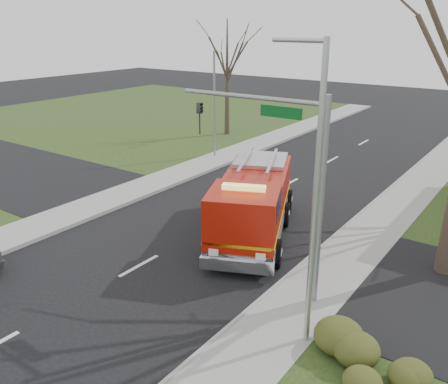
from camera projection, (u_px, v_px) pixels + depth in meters
The scene contains 9 objects.
ground at pixel (139, 266), 17.93m from camera, with size 120.00×120.00×0.00m, color black.
sidewalk_right at pixel (283, 321), 14.52m from camera, with size 2.40×80.00×0.15m, color gray.
sidewalk_left at pixel (40, 226), 21.29m from camera, with size 2.40×80.00×0.15m, color gray.
hedge_corner at pixel (362, 361), 12.05m from camera, with size 2.80×2.00×0.90m, color #333B15.
bare_tree_left at pixel (227, 65), 36.84m from camera, with size 4.50×4.50×9.00m.
traffic_signal_mast at pixel (285, 159), 14.64m from camera, with size 5.29×0.18×6.80m.
streetlight_pole at pixel (314, 194), 12.11m from camera, with size 1.48×0.16×8.40m.
utility_pole_far at pixel (214, 106), 31.19m from camera, with size 0.14×0.14×7.00m, color gray.
fire_engine at pixel (253, 205), 20.03m from camera, with size 5.54×8.15×3.12m.
Camera 1 is at (11.87, -11.09, 8.70)m, focal length 38.00 mm.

